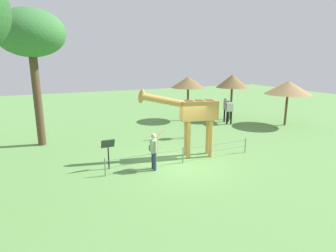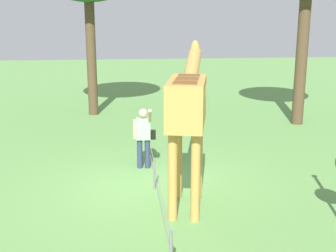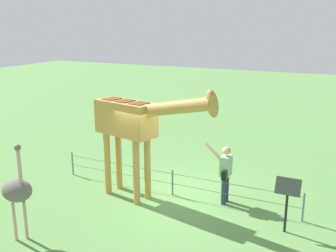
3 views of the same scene
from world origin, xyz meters
name	(u,v)px [view 2 (image 2 of 3)]	position (x,y,z in m)	size (l,w,h in m)	color
ground_plane	(158,189)	(0.00, 0.00, 0.00)	(60.00, 60.00, 0.00)	#60934C
giraffe	(188,104)	(-0.81, -0.56, 2.14)	(3.75, 1.28, 3.32)	#C69347
visitor	(144,135)	(1.47, 0.23, 0.90)	(0.67, 0.58, 1.67)	navy
info_sign	(169,117)	(3.20, -0.62, 0.95)	(0.56, 0.21, 1.32)	black
wire_fence	(154,172)	(0.00, 0.08, 0.40)	(7.05, 0.05, 0.75)	slate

